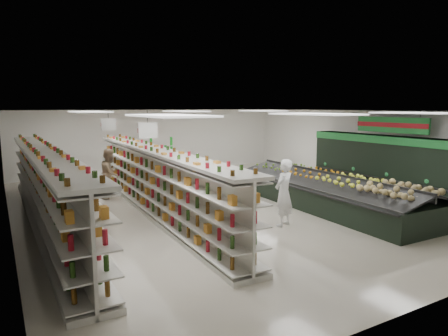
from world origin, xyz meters
TOP-DOWN VIEW (x-y plane):
  - floor at (0.00, 0.00)m, footprint 16.00×16.00m
  - ceiling at (0.00, 0.00)m, footprint 14.00×16.00m
  - wall_back at (0.00, 8.00)m, footprint 14.00×0.02m
  - wall_left at (-7.00, 0.00)m, footprint 0.02×16.00m
  - wall_right at (7.00, 0.00)m, footprint 0.02×16.00m
  - produce_wall_case at (6.53, -1.50)m, footprint 0.93×8.00m
  - aisle_sign_near at (-3.80, -2.00)m, footprint 0.52×0.06m
  - aisle_sign_far at (-3.80, 2.00)m, footprint 0.52×0.06m
  - hortifruti_banner at (6.25, -1.50)m, footprint 0.12×3.20m
  - gondola_left at (-6.03, 0.37)m, footprint 0.98×12.31m
  - gondola_center at (-2.90, 0.06)m, footprint 1.30×11.85m
  - produce_island at (2.57, -2.07)m, footprint 3.04×7.82m
  - soda_endcap at (-0.59, 5.85)m, footprint 1.44×1.02m
  - shopper_main at (-0.26, -3.12)m, footprint 0.82×0.69m
  - shopper_background at (-3.61, 2.87)m, footprint 0.96×1.05m

SIDE VIEW (x-z plane):
  - floor at x=0.00m, z-range 0.00..0.00m
  - produce_island at x=2.57m, z-range -0.05..1.10m
  - soda_endcap at x=-0.59m, z-range -0.03..1.76m
  - shopper_background at x=-3.61m, z-range 0.00..1.84m
  - gondola_center at x=-2.90m, z-range -0.08..1.97m
  - shopper_main at x=-0.26m, z-range 0.00..1.91m
  - gondola_left at x=-6.03m, z-range -0.09..2.05m
  - produce_wall_case at x=6.53m, z-range 0.14..2.34m
  - wall_back at x=0.00m, z-range 0.00..3.20m
  - wall_left at x=-7.00m, z-range 0.00..3.20m
  - wall_right at x=7.00m, z-range 0.00..3.20m
  - hortifruti_banner at x=6.25m, z-range 2.18..3.13m
  - aisle_sign_near at x=-3.80m, z-range 2.38..3.13m
  - aisle_sign_far at x=-3.80m, z-range 2.38..3.13m
  - ceiling at x=0.00m, z-range 3.19..3.21m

